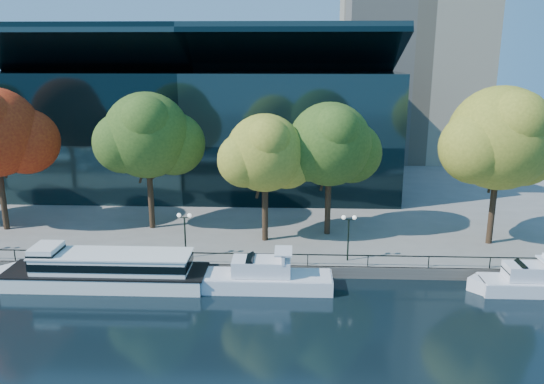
{
  "coord_description": "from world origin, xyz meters",
  "views": [
    {
      "loc": [
        8.75,
        -38.13,
        18.29
      ],
      "look_at": [
        6.81,
        8.0,
        6.06
      ],
      "focal_mm": 35.0,
      "sensor_mm": 36.0,
      "label": 1
    }
  ],
  "objects_px": {
    "tour_boat": "(101,269)",
    "lamp_1": "(185,225)",
    "tree_3": "(266,155)",
    "tree_4": "(331,146)",
    "lamp_2": "(349,227)",
    "tree_2": "(149,137)",
    "cruiser_far": "(528,281)",
    "tree_5": "(502,141)",
    "cruiser_near": "(262,277)"
  },
  "relations": [
    {
      "from": "lamp_1",
      "to": "tree_5",
      "type": "bearing_deg",
      "value": 9.77
    },
    {
      "from": "tree_3",
      "to": "tree_4",
      "type": "height_order",
      "value": "tree_4"
    },
    {
      "from": "tree_4",
      "to": "cruiser_far",
      "type": "bearing_deg",
      "value": -34.96
    },
    {
      "from": "tree_2",
      "to": "lamp_1",
      "type": "relative_size",
      "value": 3.38
    },
    {
      "from": "tree_5",
      "to": "lamp_1",
      "type": "xyz_separation_m",
      "value": [
        -27.75,
        -4.78,
        -6.7
      ]
    },
    {
      "from": "cruiser_near",
      "to": "tree_2",
      "type": "distance_m",
      "value": 18.99
    },
    {
      "from": "tour_boat",
      "to": "cruiser_far",
      "type": "xyz_separation_m",
      "value": [
        33.83,
        0.06,
        -0.47
      ]
    },
    {
      "from": "lamp_1",
      "to": "tree_4",
      "type": "bearing_deg",
      "value": 28.08
    },
    {
      "from": "cruiser_near",
      "to": "cruiser_far",
      "type": "relative_size",
      "value": 1.24
    },
    {
      "from": "cruiser_near",
      "to": "tree_5",
      "type": "bearing_deg",
      "value": 22.28
    },
    {
      "from": "tree_4",
      "to": "lamp_1",
      "type": "xyz_separation_m",
      "value": [
        -12.78,
        -6.82,
        -5.72
      ]
    },
    {
      "from": "tree_2",
      "to": "tree_5",
      "type": "distance_m",
      "value": 32.78
    },
    {
      "from": "cruiser_far",
      "to": "tree_5",
      "type": "distance_m",
      "value": 12.85
    },
    {
      "from": "tour_boat",
      "to": "tree_3",
      "type": "height_order",
      "value": "tree_3"
    },
    {
      "from": "lamp_1",
      "to": "lamp_2",
      "type": "bearing_deg",
      "value": 0.0
    },
    {
      "from": "tree_5",
      "to": "lamp_2",
      "type": "height_order",
      "value": "tree_5"
    },
    {
      "from": "cruiser_near",
      "to": "tree_4",
      "type": "bearing_deg",
      "value": 60.81
    },
    {
      "from": "tree_5",
      "to": "lamp_2",
      "type": "distance_m",
      "value": 16.07
    },
    {
      "from": "tree_4",
      "to": "tour_boat",
      "type": "bearing_deg",
      "value": -150.98
    },
    {
      "from": "tour_boat",
      "to": "lamp_1",
      "type": "relative_size",
      "value": 4.36
    },
    {
      "from": "cruiser_far",
      "to": "tree_5",
      "type": "bearing_deg",
      "value": 89.59
    },
    {
      "from": "tree_4",
      "to": "lamp_1",
      "type": "bearing_deg",
      "value": -151.92
    },
    {
      "from": "tour_boat",
      "to": "tree_2",
      "type": "xyz_separation_m",
      "value": [
        1.27,
        11.62,
        8.85
      ]
    },
    {
      "from": "tree_2",
      "to": "tree_3",
      "type": "relative_size",
      "value": 1.14
    },
    {
      "from": "tree_3",
      "to": "lamp_1",
      "type": "distance_m",
      "value": 9.79
    },
    {
      "from": "tree_4",
      "to": "cruiser_near",
      "type": "bearing_deg",
      "value": -119.19
    },
    {
      "from": "tree_3",
      "to": "tree_4",
      "type": "distance_m",
      "value": 6.37
    },
    {
      "from": "cruiser_far",
      "to": "tree_4",
      "type": "relative_size",
      "value": 0.71
    },
    {
      "from": "cruiser_near",
      "to": "tree_3",
      "type": "distance_m",
      "value": 11.85
    },
    {
      "from": "cruiser_near",
      "to": "lamp_2",
      "type": "xyz_separation_m",
      "value": [
        7.1,
        3.79,
        2.96
      ]
    },
    {
      "from": "tree_4",
      "to": "lamp_2",
      "type": "distance_m",
      "value": 8.98
    },
    {
      "from": "tree_2",
      "to": "lamp_2",
      "type": "bearing_deg",
      "value": -22.88
    },
    {
      "from": "tree_3",
      "to": "tree_4",
      "type": "relative_size",
      "value": 0.93
    },
    {
      "from": "tour_boat",
      "to": "cruiser_near",
      "type": "xyz_separation_m",
      "value": [
        12.99,
        -0.11,
        -0.4
      ]
    },
    {
      "from": "tree_3",
      "to": "cruiser_near",
      "type": "bearing_deg",
      "value": -89.42
    },
    {
      "from": "tree_4",
      "to": "lamp_1",
      "type": "relative_size",
      "value": 3.19
    },
    {
      "from": "lamp_1",
      "to": "lamp_2",
      "type": "relative_size",
      "value": 1.0
    },
    {
      "from": "tour_boat",
      "to": "lamp_1",
      "type": "distance_m",
      "value": 7.6
    },
    {
      "from": "tour_boat",
      "to": "tree_5",
      "type": "bearing_deg",
      "value": 14.01
    },
    {
      "from": "cruiser_near",
      "to": "tree_2",
      "type": "bearing_deg",
      "value": 134.98
    },
    {
      "from": "cruiser_far",
      "to": "tree_3",
      "type": "height_order",
      "value": "tree_3"
    },
    {
      "from": "lamp_1",
      "to": "tree_3",
      "type": "bearing_deg",
      "value": 35.05
    },
    {
      "from": "tour_boat",
      "to": "cruiser_far",
      "type": "bearing_deg",
      "value": 0.11
    },
    {
      "from": "lamp_1",
      "to": "lamp_2",
      "type": "distance_m",
      "value": 13.95
    },
    {
      "from": "tour_boat",
      "to": "lamp_1",
      "type": "xyz_separation_m",
      "value": [
        6.14,
        3.68,
        2.56
      ]
    },
    {
      "from": "cruiser_near",
      "to": "tree_5",
      "type": "xyz_separation_m",
      "value": [
        20.9,
        8.57,
        9.66
      ]
    },
    {
      "from": "tree_2",
      "to": "tree_5",
      "type": "bearing_deg",
      "value": -5.54
    },
    {
      "from": "tour_boat",
      "to": "lamp_2",
      "type": "xyz_separation_m",
      "value": [
        20.09,
        3.68,
        2.56
      ]
    },
    {
      "from": "tour_boat",
      "to": "lamp_1",
      "type": "height_order",
      "value": "lamp_1"
    },
    {
      "from": "cruiser_far",
      "to": "tour_boat",
      "type": "bearing_deg",
      "value": -179.89
    }
  ]
}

